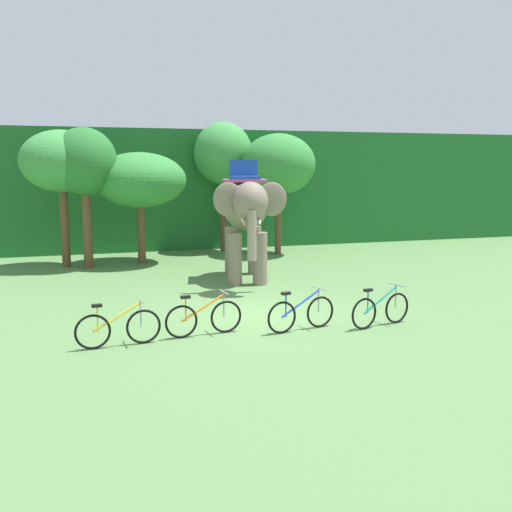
{
  "coord_description": "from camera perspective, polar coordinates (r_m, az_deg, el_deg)",
  "views": [
    {
      "loc": [
        -4.11,
        -12.91,
        3.56
      ],
      "look_at": [
        0.13,
        1.0,
        1.3
      ],
      "focal_mm": 40.46,
      "sensor_mm": 36.0,
      "label": 1
    }
  ],
  "objects": [
    {
      "name": "bike_blue",
      "position": [
        12.7,
        4.49,
        -5.67
      ],
      "size": [
        1.68,
        0.55,
        0.92
      ],
      "color": "black",
      "rests_on": "ground"
    },
    {
      "name": "bike_orange",
      "position": [
        12.35,
        -5.18,
        -6.1
      ],
      "size": [
        1.7,
        0.52,
        0.92
      ],
      "color": "black",
      "rests_on": "ground"
    },
    {
      "name": "tree_center",
      "position": [
        21.0,
        -16.62,
        8.81
      ],
      "size": [
        2.23,
        2.23,
        4.9
      ],
      "color": "brown",
      "rests_on": "ground"
    },
    {
      "name": "tree_center_right",
      "position": [
        23.41,
        2.23,
        9.01
      ],
      "size": [
        2.97,
        2.97,
        4.87
      ],
      "color": "brown",
      "rests_on": "ground"
    },
    {
      "name": "tree_center_left",
      "position": [
        24.38,
        -3.26,
        9.99
      ],
      "size": [
        2.43,
        2.43,
        5.39
      ],
      "color": "brown",
      "rests_on": "ground"
    },
    {
      "name": "tree_right",
      "position": [
        21.61,
        -11.43,
        7.34
      ],
      "size": [
        3.38,
        3.38,
        4.08
      ],
      "color": "brown",
      "rests_on": "ground"
    },
    {
      "name": "ground_plane",
      "position": [
        14.01,
        0.67,
        -5.89
      ],
      "size": [
        80.0,
        80.0,
        0.0
      ],
      "primitive_type": "plane",
      "color": "#567F47"
    },
    {
      "name": "elephant",
      "position": [
        17.82,
        -1.01,
        4.46
      ],
      "size": [
        2.38,
        4.24,
        3.78
      ],
      "color": "gray",
      "rests_on": "ground"
    },
    {
      "name": "bike_yellow",
      "position": [
        11.88,
        -13.46,
        -6.91
      ],
      "size": [
        1.71,
        0.52,
        0.92
      ],
      "color": "black",
      "rests_on": "ground"
    },
    {
      "name": "bike_teal",
      "position": [
        13.29,
        12.23,
        -5.19
      ],
      "size": [
        1.67,
        0.61,
        0.92
      ],
      "color": "black",
      "rests_on": "ground"
    },
    {
      "name": "foliage_hedge",
      "position": [
        27.66,
        -8.47,
        6.67
      ],
      "size": [
        36.0,
        6.0,
        5.12
      ],
      "primitive_type": "cube",
      "color": "#1E6028",
      "rests_on": "ground"
    },
    {
      "name": "tree_left",
      "position": [
        21.45,
        -18.67,
        8.8
      ],
      "size": [
        2.83,
        2.83,
        4.83
      ],
      "color": "brown",
      "rests_on": "ground"
    }
  ]
}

